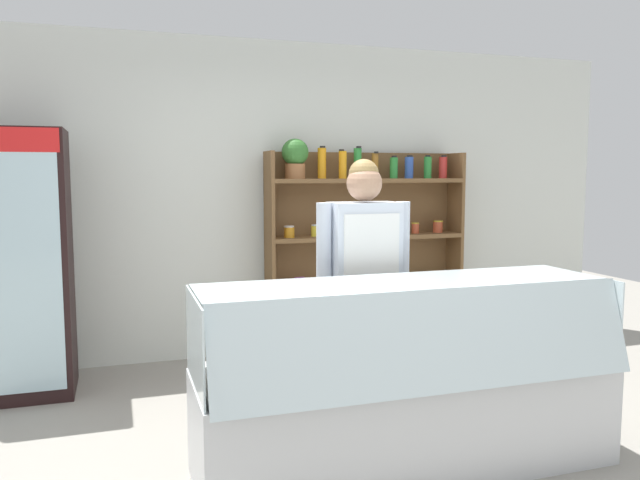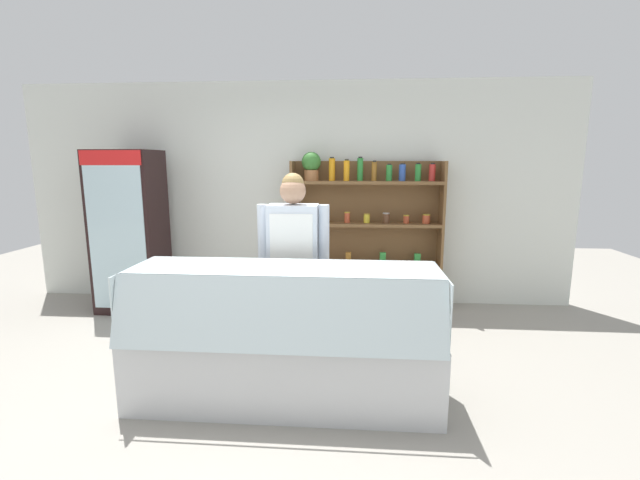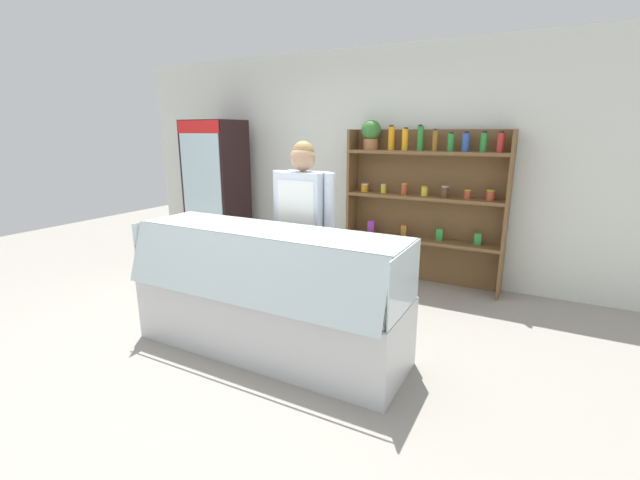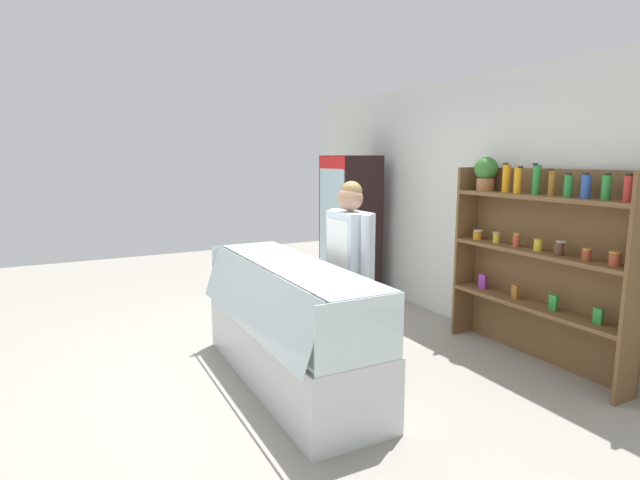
# 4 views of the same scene
# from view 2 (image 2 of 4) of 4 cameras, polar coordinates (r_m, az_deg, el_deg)

# --- Properties ---
(ground_plane) EXTENTS (12.00, 12.00, 0.00)m
(ground_plane) POSITION_cam_2_polar(r_m,az_deg,el_deg) (3.54, -8.49, -19.36)
(ground_plane) COLOR gray
(back_wall) EXTENTS (6.80, 0.10, 2.70)m
(back_wall) POSITION_cam_2_polar(r_m,az_deg,el_deg) (5.38, -3.36, 6.11)
(back_wall) COLOR silver
(back_wall) RESTS_ON ground
(drinks_fridge) EXTENTS (0.73, 0.58, 1.88)m
(drinks_fridge) POSITION_cam_2_polar(r_m,az_deg,el_deg) (5.50, -24.03, 1.03)
(drinks_fridge) COLOR black
(drinks_fridge) RESTS_ON ground
(shelving_unit) EXTENTS (1.78, 0.29, 1.86)m
(shelving_unit) POSITION_cam_2_polar(r_m,az_deg,el_deg) (5.15, 5.61, 2.36)
(shelving_unit) COLOR brown
(shelving_unit) RESTS_ON ground
(deli_display_case) EXTENTS (2.23, 0.75, 1.01)m
(deli_display_case) POSITION_cam_2_polar(r_m,az_deg,el_deg) (3.28, -4.76, -15.62)
(deli_display_case) COLOR silver
(deli_display_case) RESTS_ON ground
(shop_clerk) EXTENTS (0.61, 0.25, 1.66)m
(shop_clerk) POSITION_cam_2_polar(r_m,az_deg,el_deg) (3.61, -3.56, -1.88)
(shop_clerk) COLOR #383D51
(shop_clerk) RESTS_ON ground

